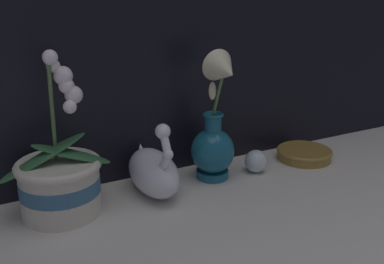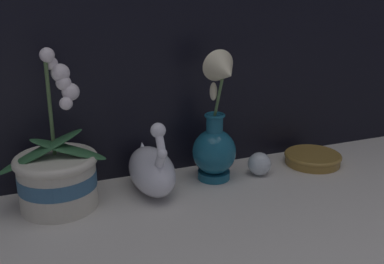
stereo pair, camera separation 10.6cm
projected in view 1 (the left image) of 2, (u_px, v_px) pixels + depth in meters
ground_plane at (216, 199)px, 1.04m from camera, size 2.80×2.80×0.00m
orchid_potted_plant at (60, 179)px, 0.95m from camera, size 0.24×0.18×0.36m
swan_figurine at (153, 170)px, 1.05m from camera, size 0.10×0.20×0.19m
blue_vase at (215, 135)px, 1.11m from camera, size 0.11×0.14×0.33m
glass_sphere at (256, 161)px, 1.18m from camera, size 0.06×0.06×0.06m
amber_dish at (304, 153)px, 1.27m from camera, size 0.15×0.15×0.03m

